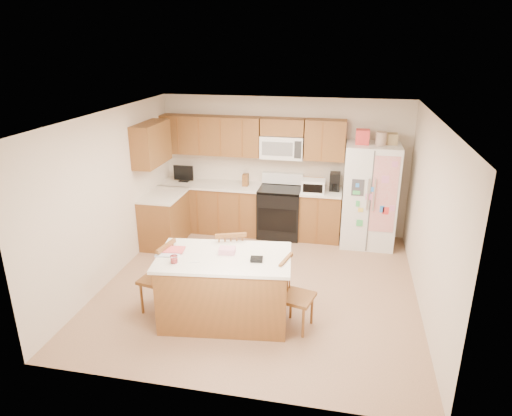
% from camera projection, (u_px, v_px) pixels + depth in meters
% --- Properties ---
extents(ground, '(4.50, 4.50, 0.00)m').
position_uv_depth(ground, '(260.00, 286.00, 6.77)').
color(ground, '#816348').
rests_on(ground, ground).
extents(room_shell, '(4.60, 4.60, 2.52)m').
position_uv_depth(room_shell, '(260.00, 194.00, 6.27)').
color(room_shell, beige).
rests_on(room_shell, ground).
extents(cabinetry, '(3.36, 1.56, 2.15)m').
position_uv_depth(cabinetry, '(226.00, 187.00, 8.29)').
color(cabinetry, '#985526').
rests_on(cabinetry, ground).
extents(stove, '(0.76, 0.65, 1.13)m').
position_uv_depth(stove, '(280.00, 211.00, 8.39)').
color(stove, black).
rests_on(stove, ground).
extents(refrigerator, '(0.90, 0.79, 2.04)m').
position_uv_depth(refrigerator, '(370.00, 194.00, 7.88)').
color(refrigerator, white).
rests_on(refrigerator, ground).
extents(island, '(1.76, 1.16, 1.00)m').
position_uv_depth(island, '(225.00, 288.00, 5.81)').
color(island, '#985526').
rests_on(island, ground).
extents(windsor_chair_left, '(0.48, 0.49, 0.99)m').
position_uv_depth(windsor_chair_left, '(159.00, 278.00, 6.02)').
color(windsor_chair_left, '#985526').
rests_on(windsor_chair_left, ground).
extents(windsor_chair_back, '(0.56, 0.54, 1.02)m').
position_uv_depth(windsor_chair_back, '(230.00, 265.00, 6.36)').
color(windsor_chair_back, '#985526').
rests_on(windsor_chair_back, ground).
extents(windsor_chair_right, '(0.47, 0.48, 0.94)m').
position_uv_depth(windsor_chair_right, '(295.00, 296.00, 5.65)').
color(windsor_chair_right, '#985526').
rests_on(windsor_chair_right, ground).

